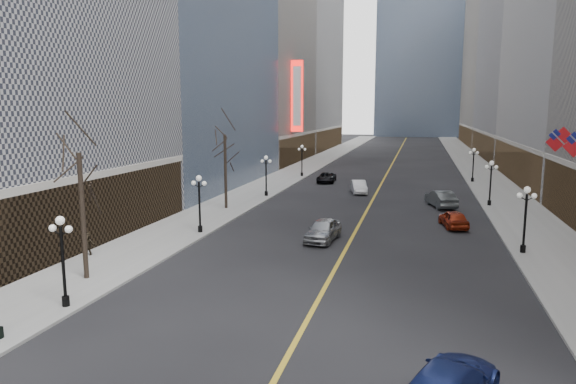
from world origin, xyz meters
The scene contains 25 objects.
sidewalk_east centered at (14.00, 70.00, 0.07)m, with size 6.00×230.00×0.15m, color gray.
sidewalk_west centered at (-14.00, 70.00, 0.07)m, with size 6.00×230.00×0.15m, color gray.
lane_line centered at (0.00, 80.00, 0.01)m, with size 0.25×200.00×0.02m, color gold.
bldg_east_c centered at (29.88, 106.00, 24.18)m, with size 26.60×40.60×48.80m.
bldg_east_d centered at (29.90, 149.00, 31.17)m, with size 26.60×46.60×62.80m.
bldg_west_c centered at (-29.88, 87.00, 25.19)m, with size 26.60×30.60×50.80m.
bldg_west_d centered at (-29.92, 121.00, 36.17)m, with size 26.60×38.60×72.80m.
streetlamp_east_1 centered at (11.80, 30.00, 2.90)m, with size 1.26×0.44×4.52m.
streetlamp_east_2 centered at (11.80, 48.00, 2.90)m, with size 1.26×0.44×4.52m.
streetlamp_east_3 centered at (11.80, 66.00, 2.90)m, with size 1.26×0.44×4.52m.
streetlamp_west_0 centered at (-11.80, 14.00, 2.90)m, with size 1.26×0.44×4.52m.
streetlamp_west_1 centered at (-11.80, 30.00, 2.90)m, with size 1.26×0.44×4.52m.
streetlamp_west_2 centered at (-11.80, 48.00, 2.90)m, with size 1.26×0.44×4.52m.
streetlamp_west_3 centered at (-11.80, 66.00, 2.90)m, with size 1.26×0.44×4.52m.
flag_5 centered at (15.31, 37.00, 7.29)m, with size 2.87×0.12×2.87m.
theatre_marquee centered at (-15.88, 80.00, 12.00)m, with size 2.00×0.55×12.00m.
tree_west_near centered at (-13.50, 18.00, 6.24)m, with size 3.60×3.60×7.92m.
tree_west_far centered at (-13.50, 40.00, 6.24)m, with size 3.60×3.60×7.92m.
car_nb_near centered at (-2.00, 30.34, 0.82)m, with size 1.94×4.81×1.64m, color #999BA0.
car_nb_mid centered at (-2.00, 53.24, 0.74)m, with size 1.57×4.51×1.49m, color silver.
car_nb_far centered at (-7.30, 61.23, 0.68)m, with size 2.24×4.87×1.35m, color black.
car_sb_near centered at (6.04, 10.00, 0.76)m, with size 2.14×5.27×1.53m, color navy.
car_sb_mid centered at (7.72, 37.34, 0.73)m, with size 1.73×4.30×1.47m, color maroon.
car_sb_far centered at (7.01, 46.59, 0.85)m, with size 1.79×5.14×1.69m, color #4D5355.
ped_west_far centered at (-16.40, 22.16, 0.91)m, with size 1.41×0.41×1.52m, color black.
Camera 1 is at (4.77, -6.54, 9.68)m, focal length 32.00 mm.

